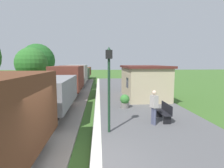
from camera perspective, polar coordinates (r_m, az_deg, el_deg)
name	(u,v)px	position (r m, az deg, el deg)	size (l,w,h in m)	color
platform_slab	(185,163)	(6.72, 21.76, -21.90)	(6.00, 60.00, 0.25)	#565659
platform_edge_stripe	(96,163)	(6.09, -4.92, -23.23)	(0.36, 60.00, 0.01)	silver
rail_near	(26,168)	(6.50, -25.16, -22.47)	(0.07, 60.00, 0.14)	slate
freight_train	(72,79)	(20.54, -12.23, 1.65)	(2.50, 39.20, 2.72)	brown
station_hut	(144,81)	(16.26, 9.77, 0.78)	(3.50, 5.80, 2.78)	tan
bench_near_hut	(164,112)	(10.16, 15.95, -8.25)	(0.42, 1.50, 0.91)	black
bench_down_platform	(129,85)	(21.28, 5.19, -0.31)	(0.42, 1.50, 0.91)	black
person_waiting	(154,106)	(9.26, 12.88, -6.67)	(0.35, 0.44, 1.71)	#474C66
potted_planter	(125,101)	(12.45, 3.99, -5.26)	(0.64, 0.64, 0.92)	slate
lamp_post_near	(109,74)	(7.81, -0.95, 3.08)	(0.28, 0.28, 3.70)	#193823
tree_field_left	(31,63)	(21.90, -23.75, 5.89)	(3.42, 3.42, 4.93)	#4C3823
tree_field_distant	(38,60)	(28.09, -22.03, 6.78)	(4.67, 4.67, 5.93)	#4C3823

